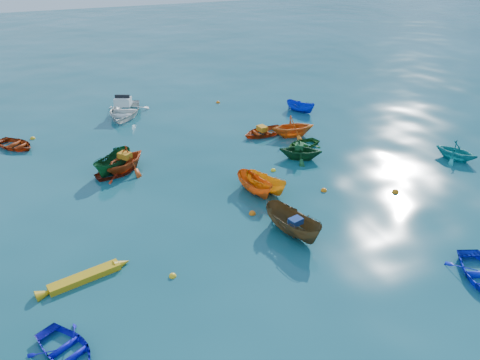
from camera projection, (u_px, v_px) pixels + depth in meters
name	position (u px, v px, depth m)	size (l,w,h in m)	color
ground	(279.00, 233.00, 22.43)	(160.00, 160.00, 0.00)	#0A434B
dinghy_blue_sw	(67.00, 353.00, 16.04)	(1.94, 2.71, 0.56)	#0F0FC3
sampan_brown_mid	(293.00, 234.00, 22.31)	(1.32, 3.49, 1.35)	#503B1D
dinghy_orange_w	(126.00, 171.00, 28.24)	(2.69, 3.12, 1.64)	#B83D11
sampan_yellow_mid	(266.00, 191.00, 26.03)	(1.05, 2.79, 1.08)	orange
dinghy_green_e	(302.00, 147.00, 31.39)	(1.84, 2.57, 0.53)	#124F15
dinghy_cyan_se	(454.00, 159.00, 29.64)	(2.23, 2.58, 1.36)	teal
dinghy_red_nw	(117.00, 175.00, 27.80)	(1.82, 2.54, 0.53)	red
sampan_orange_n	(255.00, 193.00, 25.85)	(1.09, 2.90, 1.12)	orange
dinghy_green_n	(300.00, 159.00, 29.71)	(2.31, 2.68, 1.41)	#114921
dinghy_red_ne	(263.00, 135.00, 33.24)	(2.26, 3.16, 0.66)	#B33A0E
sampan_blue_far	(300.00, 112.00, 37.49)	(0.95, 2.52, 0.98)	#0E2AB7
dinghy_red_far	(16.00, 147.00, 31.27)	(2.18, 3.04, 0.63)	#9C300D
dinghy_orange_far	(292.00, 136.00, 33.01)	(2.66, 3.08, 1.62)	orange
sampan_green_far	(115.00, 171.00, 28.16)	(1.22, 3.24, 1.25)	#104520
kayak_yellow	(85.00, 280.00, 19.41)	(0.53, 3.66, 0.36)	gold
motorboat_white	(125.00, 115.00, 36.73)	(3.36, 4.70, 1.57)	white
tarp_blue_a	(296.00, 221.00, 21.82)	(0.61, 0.46, 0.30)	navy
tarp_orange_a	(125.00, 155.00, 27.82)	(0.72, 0.55, 0.35)	orange
tarp_green_b	(299.00, 146.00, 29.32)	(0.66, 0.50, 0.32)	#11461F
tarp_orange_b	(262.00, 128.00, 32.95)	(0.71, 0.54, 0.34)	orange
buoy_ye_a	(173.00, 276.00, 19.59)	(0.32, 0.32, 0.32)	yellow
buoy_or_b	(395.00, 192.00, 25.89)	(0.39, 0.39, 0.39)	orange
buoy_or_c	(252.00, 214.00, 23.92)	(0.36, 0.36, 0.36)	orange
buoy_ye_c	(273.00, 171.00, 28.24)	(0.31, 0.31, 0.31)	yellow
buoy_or_d	(324.00, 191.00, 26.05)	(0.34, 0.34, 0.34)	orange
buoy_ye_d	(33.00, 139.00, 32.56)	(0.35, 0.35, 0.35)	yellow
buoy_or_e	(218.00, 103.00, 39.41)	(0.34, 0.34, 0.34)	orange
buoy_ye_e	(286.00, 129.00, 34.22)	(0.30, 0.30, 0.30)	gold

